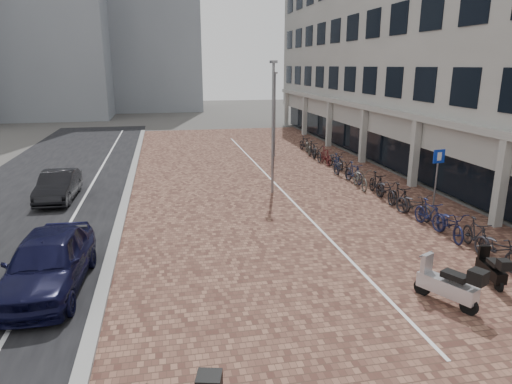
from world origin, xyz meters
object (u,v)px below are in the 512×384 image
object	(u,v)px
car_navy	(48,262)
scooter_mid	(491,268)
scooter_front	(447,283)
car_dark	(58,186)
parking_sign	(437,170)

from	to	relation	value
car_navy	scooter_mid	distance (m)	12.10
car_navy	scooter_front	bearing A→B (deg)	-13.55
scooter_mid	car_dark	bearing A→B (deg)	151.31
car_navy	parking_sign	world-z (taller)	parking_sign
car_dark	scooter_front	bearing A→B (deg)	-45.18
scooter_mid	parking_sign	world-z (taller)	parking_sign
car_dark	parking_sign	bearing A→B (deg)	-17.11
scooter_front	scooter_mid	size ratio (longest dim) A/B	1.28
car_navy	car_dark	bearing A→B (deg)	102.29
car_navy	scooter_mid	world-z (taller)	car_navy
car_dark	parking_sign	size ratio (longest dim) A/B	1.51
car_navy	scooter_front	size ratio (longest dim) A/B	2.65
car_dark	scooter_mid	bearing A→B (deg)	-38.79
parking_sign	car_dark	bearing A→B (deg)	152.72
scooter_front	parking_sign	bearing A→B (deg)	33.47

